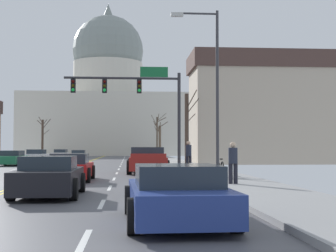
{
  "coord_description": "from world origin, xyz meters",
  "views": [
    {
      "loc": [
        4.22,
        -21.82,
        1.51
      ],
      "look_at": [
        8.41,
        32.27,
        3.8
      ],
      "focal_mm": 53.31,
      "sensor_mm": 36.0,
      "label": 1
    }
  ],
  "objects_px": {
    "signal_gantry": "(138,95)",
    "bicycle_parked": "(220,168)",
    "sedan_near_01": "(71,168)",
    "sedan_oncoming_00": "(12,158)",
    "sedan_near_02": "(49,177)",
    "sedan_near_03": "(177,195)",
    "sedan_oncoming_03": "(60,154)",
    "pickup_truck_near_00": "(147,161)",
    "sedan_oncoming_01": "(36,156)",
    "street_lamp_right": "(211,78)",
    "pedestrian_01": "(189,154)",
    "pedestrian_00": "(233,161)",
    "sedan_oncoming_02": "(78,155)"
  },
  "relations": [
    {
      "from": "sedan_oncoming_01",
      "to": "bicycle_parked",
      "type": "relative_size",
      "value": 2.47
    },
    {
      "from": "sedan_near_01",
      "to": "pedestrian_01",
      "type": "xyz_separation_m",
      "value": [
        6.04,
        6.19,
        0.52
      ]
    },
    {
      "from": "pickup_truck_near_00",
      "to": "sedan_near_02",
      "type": "xyz_separation_m",
      "value": [
        -3.49,
        -13.45,
        -0.11
      ]
    },
    {
      "from": "signal_gantry",
      "to": "pickup_truck_near_00",
      "type": "bearing_deg",
      "value": -84.29
    },
    {
      "from": "sedan_near_01",
      "to": "bicycle_parked",
      "type": "height_order",
      "value": "sedan_near_01"
    },
    {
      "from": "sedan_oncoming_00",
      "to": "sedan_oncoming_01",
      "type": "height_order",
      "value": "sedan_oncoming_01"
    },
    {
      "from": "pickup_truck_near_00",
      "to": "sedan_oncoming_03",
      "type": "xyz_separation_m",
      "value": [
        -10.45,
        40.01,
        -0.12
      ]
    },
    {
      "from": "pickup_truck_near_00",
      "to": "sedan_oncoming_02",
      "type": "xyz_separation_m",
      "value": [
        -7.02,
        30.23,
        -0.15
      ]
    },
    {
      "from": "signal_gantry",
      "to": "sedan_oncoming_03",
      "type": "xyz_separation_m",
      "value": [
        -9.97,
        35.22,
        -4.52
      ]
    },
    {
      "from": "signal_gantry",
      "to": "sedan_oncoming_03",
      "type": "bearing_deg",
      "value": 105.81
    },
    {
      "from": "sedan_near_02",
      "to": "sedan_oncoming_00",
      "type": "distance_m",
      "value": 27.14
    },
    {
      "from": "signal_gantry",
      "to": "sedan_oncoming_00",
      "type": "distance_m",
      "value": 13.67
    },
    {
      "from": "pedestrian_00",
      "to": "bicycle_parked",
      "type": "height_order",
      "value": "pedestrian_00"
    },
    {
      "from": "sedan_near_01",
      "to": "sedan_oncoming_01",
      "type": "relative_size",
      "value": 0.99
    },
    {
      "from": "sedan_near_01",
      "to": "sedan_oncoming_03",
      "type": "distance_m",
      "value": 46.92
    },
    {
      "from": "street_lamp_right",
      "to": "pickup_truck_near_00",
      "type": "bearing_deg",
      "value": 111.52
    },
    {
      "from": "pickup_truck_near_00",
      "to": "pedestrian_00",
      "type": "relative_size",
      "value": 3.36
    },
    {
      "from": "sedan_oncoming_03",
      "to": "sedan_oncoming_01",
      "type": "bearing_deg",
      "value": -89.59
    },
    {
      "from": "pickup_truck_near_00",
      "to": "sedan_oncoming_01",
      "type": "xyz_separation_m",
      "value": [
        -10.32,
        21.66,
        -0.09
      ]
    },
    {
      "from": "signal_gantry",
      "to": "pedestrian_01",
      "type": "bearing_deg",
      "value": -60.35
    },
    {
      "from": "sedan_oncoming_00",
      "to": "bicycle_parked",
      "type": "relative_size",
      "value": 2.58
    },
    {
      "from": "sedan_oncoming_01",
      "to": "sedan_oncoming_02",
      "type": "bearing_deg",
      "value": 68.96
    },
    {
      "from": "sedan_near_02",
      "to": "street_lamp_right",
      "type": "bearing_deg",
      "value": 47.7
    },
    {
      "from": "pickup_truck_near_00",
      "to": "sedan_near_01",
      "type": "relative_size",
      "value": 1.22
    },
    {
      "from": "sedan_oncoming_01",
      "to": "sedan_oncoming_03",
      "type": "xyz_separation_m",
      "value": [
        -0.13,
        18.35,
        -0.03
      ]
    },
    {
      "from": "pickup_truck_near_00",
      "to": "pedestrian_00",
      "type": "bearing_deg",
      "value": -75.25
    },
    {
      "from": "signal_gantry",
      "to": "sedan_near_03",
      "type": "bearing_deg",
      "value": -89.09
    },
    {
      "from": "pedestrian_01",
      "to": "bicycle_parked",
      "type": "bearing_deg",
      "value": -78.94
    },
    {
      "from": "sedan_oncoming_01",
      "to": "bicycle_parked",
      "type": "height_order",
      "value": "sedan_oncoming_01"
    },
    {
      "from": "sedan_near_03",
      "to": "bicycle_parked",
      "type": "height_order",
      "value": "sedan_near_03"
    },
    {
      "from": "sedan_oncoming_01",
      "to": "pickup_truck_near_00",
      "type": "bearing_deg",
      "value": -64.52
    },
    {
      "from": "sedan_near_02",
      "to": "sedan_oncoming_01",
      "type": "bearing_deg",
      "value": 101.01
    },
    {
      "from": "sedan_near_01",
      "to": "sedan_oncoming_01",
      "type": "height_order",
      "value": "sedan_oncoming_01"
    },
    {
      "from": "pickup_truck_near_00",
      "to": "sedan_oncoming_00",
      "type": "distance_m",
      "value": 16.6
    },
    {
      "from": "sedan_near_02",
      "to": "sedan_oncoming_02",
      "type": "xyz_separation_m",
      "value": [
        -3.53,
        43.69,
        -0.04
      ]
    },
    {
      "from": "sedan_near_03",
      "to": "pedestrian_00",
      "type": "bearing_deg",
      "value": 70.89
    },
    {
      "from": "sedan_near_01",
      "to": "sedan_oncoming_00",
      "type": "distance_m",
      "value": 20.38
    },
    {
      "from": "sedan_near_01",
      "to": "sedan_near_02",
      "type": "bearing_deg",
      "value": -88.62
    },
    {
      "from": "pickup_truck_near_00",
      "to": "pedestrian_01",
      "type": "relative_size",
      "value": 3.06
    },
    {
      "from": "street_lamp_right",
      "to": "pedestrian_01",
      "type": "relative_size",
      "value": 4.44
    },
    {
      "from": "sedan_near_01",
      "to": "sedan_oncoming_02",
      "type": "distance_m",
      "value": 36.8
    },
    {
      "from": "sedan_oncoming_00",
      "to": "bicycle_parked",
      "type": "height_order",
      "value": "sedan_oncoming_00"
    },
    {
      "from": "signal_gantry",
      "to": "sedan_oncoming_03",
      "type": "distance_m",
      "value": 36.88
    },
    {
      "from": "pedestrian_00",
      "to": "sedan_oncoming_03",
      "type": "bearing_deg",
      "value": 104.66
    },
    {
      "from": "sedan_near_01",
      "to": "sedan_oncoming_00",
      "type": "xyz_separation_m",
      "value": [
        -7.0,
        19.14,
        0.01
      ]
    },
    {
      "from": "signal_gantry",
      "to": "bicycle_parked",
      "type": "bearing_deg",
      "value": -68.97
    },
    {
      "from": "sedan_near_03",
      "to": "pedestrian_01",
      "type": "bearing_deg",
      "value": 82.49
    },
    {
      "from": "street_lamp_right",
      "to": "bicycle_parked",
      "type": "relative_size",
      "value": 4.3
    },
    {
      "from": "street_lamp_right",
      "to": "pedestrian_00",
      "type": "xyz_separation_m",
      "value": [
        0.16,
        -3.96,
        -3.65
      ]
    },
    {
      "from": "signal_gantry",
      "to": "sedan_near_02",
      "type": "height_order",
      "value": "signal_gantry"
    }
  ]
}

